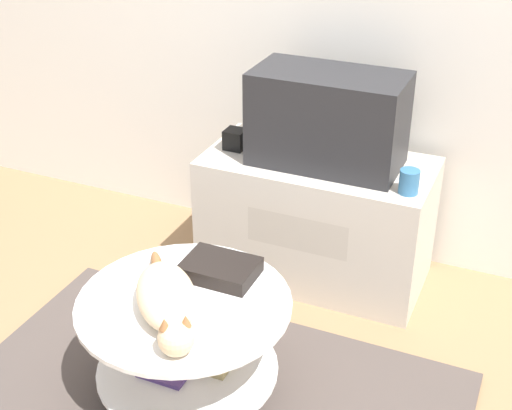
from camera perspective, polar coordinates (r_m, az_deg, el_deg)
name	(u,v)px	position (r m, az deg, el deg)	size (l,w,h in m)	color
ground_plane	(206,405)	(2.74, -4.03, -15.64)	(12.00, 12.00, 0.00)	#93704C
rug	(206,403)	(2.73, -4.03, -15.49)	(1.83, 1.12, 0.02)	#4C423D
tv_stand	(316,218)	(3.27, 4.82, -1.07)	(1.01, 0.51, 0.58)	beige
tv	(328,119)	(3.04, 5.76, 6.84)	(0.64, 0.33, 0.41)	#232326
speaker	(235,139)	(3.23, -1.67, 5.29)	(0.09, 0.09, 0.09)	black
mug	(409,182)	(2.89, 12.15, 1.84)	(0.08, 0.08, 0.10)	teal
coffee_table	(186,335)	(2.61, -5.61, -10.28)	(0.76, 0.76, 0.41)	#B2B2B7
dvd_box	(220,269)	(2.62, -2.89, -5.12)	(0.27, 0.19, 0.06)	black
cat	(167,300)	(2.42, -7.12, -7.59)	(0.42, 0.51, 0.14)	beige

